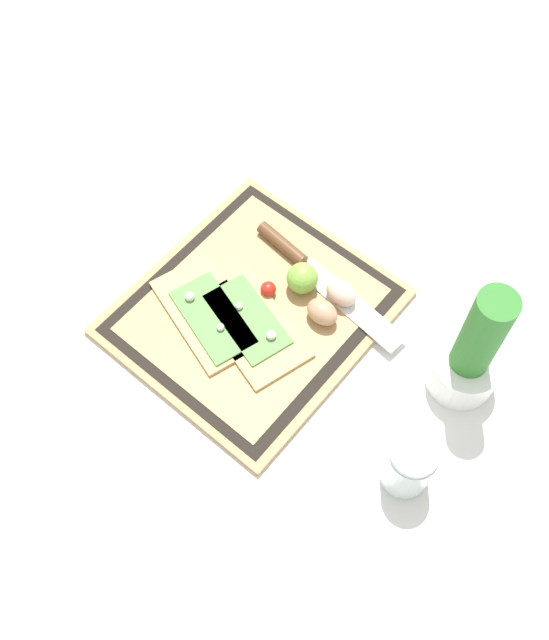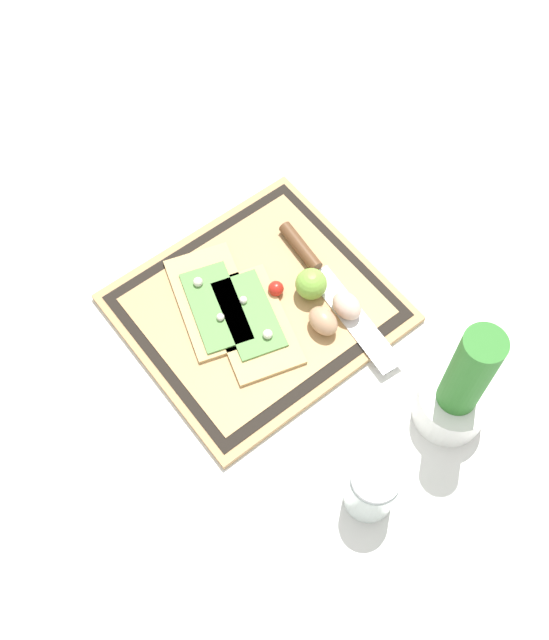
# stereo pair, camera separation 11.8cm
# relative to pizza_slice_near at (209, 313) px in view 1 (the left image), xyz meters

# --- Properties ---
(ground_plane) EXTENTS (6.00, 6.00, 0.00)m
(ground_plane) POSITION_rel_pizza_slice_near_xyz_m (-0.05, 0.05, -0.02)
(ground_plane) COLOR silver
(cutting_board) EXTENTS (0.41, 0.37, 0.02)m
(cutting_board) POSITION_rel_pizza_slice_near_xyz_m (-0.05, 0.05, -0.01)
(cutting_board) COLOR tan
(cutting_board) RESTS_ON ground_plane
(pizza_slice_near) EXTENTS (0.17, 0.22, 0.02)m
(pizza_slice_near) POSITION_rel_pizza_slice_near_xyz_m (0.00, 0.00, 0.00)
(pizza_slice_near) COLOR tan
(pizza_slice_near) RESTS_ON cutting_board
(pizza_slice_far) EXTENTS (0.16, 0.22, 0.02)m
(pizza_slice_far) POSITION_rel_pizza_slice_near_xyz_m (-0.03, 0.07, 0.00)
(pizza_slice_far) COLOR tan
(pizza_slice_far) RESTS_ON cutting_board
(knife) EXTENTS (0.06, 0.31, 0.02)m
(knife) POSITION_rel_pizza_slice_near_xyz_m (-0.17, 0.06, 0.00)
(knife) COLOR silver
(knife) RESTS_ON cutting_board
(egg_brown) EXTENTS (0.04, 0.05, 0.04)m
(egg_brown) POSITION_rel_pizza_slice_near_xyz_m (-0.11, 0.14, 0.01)
(egg_brown) COLOR tan
(egg_brown) RESTS_ON cutting_board
(egg_pink) EXTENTS (0.04, 0.05, 0.04)m
(egg_pink) POSITION_rel_pizza_slice_near_xyz_m (-0.16, 0.14, 0.01)
(egg_pink) COLOR beige
(egg_pink) RESTS_ON cutting_board
(lime) EXTENTS (0.05, 0.05, 0.05)m
(lime) POSITION_rel_pizza_slice_near_xyz_m (-0.14, 0.08, 0.02)
(lime) COLOR #7FB742
(lime) RESTS_ON cutting_board
(cherry_tomato_red) EXTENTS (0.03, 0.03, 0.03)m
(cherry_tomato_red) POSITION_rel_pizza_slice_near_xyz_m (-0.09, 0.04, 0.01)
(cherry_tomato_red) COLOR red
(cherry_tomato_red) RESTS_ON cutting_board
(herb_pot) EXTENTS (0.11, 0.11, 0.24)m
(herb_pot) POSITION_rel_pizza_slice_near_xyz_m (-0.17, 0.37, 0.06)
(herb_pot) COLOR white
(herb_pot) RESTS_ON ground_plane
(sauce_jar) EXTENTS (0.07, 0.07, 0.11)m
(sauce_jar) POSITION_rel_pizza_slice_near_xyz_m (0.01, 0.39, 0.03)
(sauce_jar) COLOR silver
(sauce_jar) RESTS_ON ground_plane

